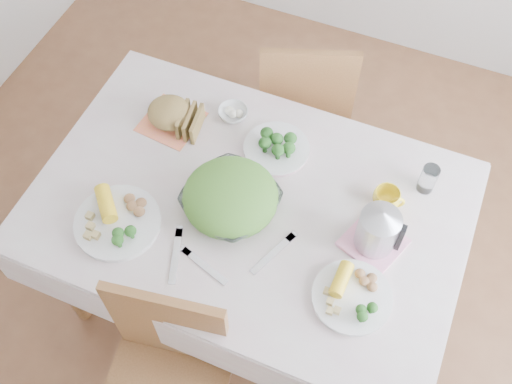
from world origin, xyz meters
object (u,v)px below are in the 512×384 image
at_px(chair_far, 304,95).
at_px(yellow_mug, 386,199).
at_px(electric_kettle, 379,226).
at_px(dining_table, 250,253).
at_px(dinner_plate_right, 352,297).
at_px(dinner_plate_left, 118,223).
at_px(salad_bowl, 231,201).

distance_m(chair_far, yellow_mug, 0.87).
xyz_separation_m(yellow_mug, electric_kettle, (0.01, -0.16, 0.08)).
distance_m(dining_table, dinner_plate_right, 0.63).
bearing_deg(dinner_plate_left, dinner_plate_right, 3.48).
xyz_separation_m(chair_far, electric_kettle, (0.52, -0.79, 0.42)).
relative_size(dinner_plate_right, yellow_mug, 2.69).
distance_m(yellow_mug, electric_kettle, 0.18).
bearing_deg(yellow_mug, chair_far, 129.11).
relative_size(chair_far, salad_bowl, 2.96).
distance_m(dining_table, salad_bowl, 0.43).
bearing_deg(dining_table, dinner_plate_right, -24.38).
xyz_separation_m(dinner_plate_right, yellow_mug, (-0.00, 0.38, 0.03)).
bearing_deg(salad_bowl, dinner_plate_right, -18.46).
bearing_deg(salad_bowl, dining_table, 35.17).
bearing_deg(chair_far, dinner_plate_right, 97.19).
xyz_separation_m(salad_bowl, dinner_plate_left, (-0.33, -0.21, -0.03)).
distance_m(salad_bowl, electric_kettle, 0.51).
bearing_deg(dinner_plate_left, salad_bowl, 33.16).
xyz_separation_m(salad_bowl, electric_kettle, (0.50, 0.05, 0.08)).
relative_size(chair_far, dinner_plate_right, 3.55).
relative_size(dinner_plate_left, electric_kettle, 1.58).
xyz_separation_m(chair_far, dinner_plate_right, (0.51, -1.00, 0.31)).
bearing_deg(chair_far, dining_table, 75.14).
height_order(chair_far, electric_kettle, electric_kettle).
height_order(dinner_plate_left, yellow_mug, yellow_mug).
relative_size(dining_table, electric_kettle, 7.45).
bearing_deg(salad_bowl, electric_kettle, 5.91).
xyz_separation_m(dining_table, dinner_plate_right, (0.44, -0.20, 0.40)).
bearing_deg(dinner_plate_right, dinner_plate_left, -176.52).
xyz_separation_m(dinner_plate_left, dinner_plate_right, (0.82, 0.05, 0.00)).
height_order(salad_bowl, dinner_plate_right, salad_bowl).
bearing_deg(dinner_plate_left, dining_table, 33.44).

